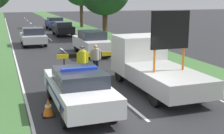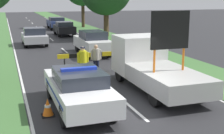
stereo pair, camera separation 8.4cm
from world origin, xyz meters
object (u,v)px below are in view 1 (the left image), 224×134
(road_barrier, at_px, (91,56))
(queued_car_van_white, at_px, (92,42))
(queued_car_sedan_black, at_px, (63,28))
(traffic_cone_centre_front, at_px, (48,107))
(queued_car_hatch_blue, at_px, (55,23))
(police_car, at_px, (79,88))
(pedestrian_civilian, at_px, (96,57))
(police_officer, at_px, (83,60))
(queued_car_sedan_silver, at_px, (33,36))
(work_truck, at_px, (151,64))
(traffic_cone_near_police, at_px, (101,79))

(road_barrier, xyz_separation_m, queued_car_van_white, (1.58, 5.45, -0.06))
(queued_car_sedan_black, bearing_deg, traffic_cone_centre_front, 78.11)
(queued_car_van_white, bearing_deg, queued_car_sedan_black, -90.79)
(queued_car_hatch_blue, bearing_deg, queued_car_van_white, 88.57)
(road_barrier, height_order, queued_car_van_white, queued_car_van_white)
(police_car, bearing_deg, pedestrian_civilian, 64.55)
(police_car, xyz_separation_m, police_officer, (1.19, 4.16, 0.18))
(queued_car_hatch_blue, bearing_deg, queued_car_sedan_black, 87.47)
(pedestrian_civilian, height_order, queued_car_hatch_blue, pedestrian_civilian)
(road_barrier, relative_size, queued_car_hatch_blue, 0.81)
(pedestrian_civilian, relative_size, queued_car_sedan_silver, 0.40)
(work_truck, bearing_deg, traffic_cone_centre_front, 20.20)
(work_truck, distance_m, queued_car_sedan_black, 20.75)
(police_car, height_order, police_officer, police_officer)
(police_officer, xyz_separation_m, queued_car_van_white, (2.28, 6.44, -0.09))
(police_car, relative_size, pedestrian_civilian, 3.07)
(pedestrian_civilian, xyz_separation_m, traffic_cone_near_police, (-0.38, -2.13, -0.62))
(work_truck, bearing_deg, queued_car_hatch_blue, -92.78)
(police_car, distance_m, work_truck, 4.10)
(work_truck, height_order, police_officer, work_truck)
(police_car, bearing_deg, traffic_cone_centre_front, -166.40)
(road_barrier, bearing_deg, police_officer, -127.79)
(pedestrian_civilian, xyz_separation_m, traffic_cone_centre_front, (-3.19, -5.05, -0.63))
(road_barrier, relative_size, traffic_cone_near_police, 5.67)
(police_car, distance_m, queued_car_sedan_silver, 16.41)
(traffic_cone_centre_front, bearing_deg, traffic_cone_near_police, 46.09)
(work_truck, xyz_separation_m, traffic_cone_near_police, (-2.07, 0.90, -0.73))
(police_car, bearing_deg, queued_car_sedan_black, 78.60)
(road_barrier, bearing_deg, queued_car_sedan_silver, 97.13)
(road_barrier, distance_m, queued_car_sedan_black, 17.38)
(police_car, height_order, queued_car_van_white, queued_car_van_white)
(pedestrian_civilian, xyz_separation_m, queued_car_van_white, (1.45, 5.88, -0.07))
(pedestrian_civilian, distance_m, queued_car_hatch_blue, 24.80)
(work_truck, relative_size, queued_car_hatch_blue, 1.32)
(police_car, xyz_separation_m, queued_car_hatch_blue, (3.95, 29.45, 0.03))
(queued_car_van_white, bearing_deg, traffic_cone_near_police, 77.18)
(road_barrier, relative_size, pedestrian_civilian, 2.26)
(police_car, relative_size, traffic_cone_near_police, 7.71)
(police_car, xyz_separation_m, queued_car_sedan_silver, (-0.02, 16.41, -0.03))
(work_truck, xyz_separation_m, police_officer, (-2.53, 2.47, -0.09))
(police_officer, distance_m, queued_car_hatch_blue, 25.43)
(police_car, xyz_separation_m, road_barrier, (1.89, 5.15, 0.15))
(police_officer, height_order, pedestrian_civilian, police_officer)
(queued_car_sedan_silver, bearing_deg, queued_car_sedan_black, -121.21)
(police_car, bearing_deg, work_truck, 22.30)
(queued_car_van_white, bearing_deg, pedestrian_civilian, 76.19)
(queued_car_sedan_black, relative_size, queued_car_hatch_blue, 0.92)
(work_truck, distance_m, traffic_cone_centre_front, 5.34)
(road_barrier, relative_size, queued_car_van_white, 0.77)
(queued_car_van_white, xyz_separation_m, queued_car_hatch_blue, (0.47, 18.84, -0.05))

